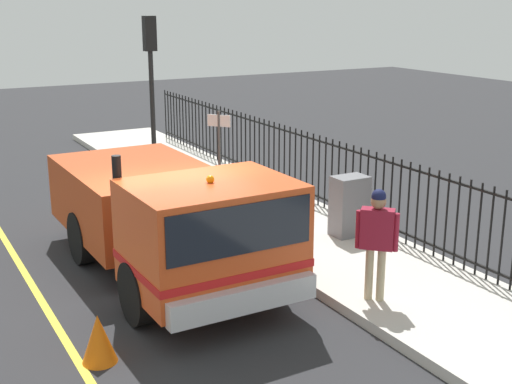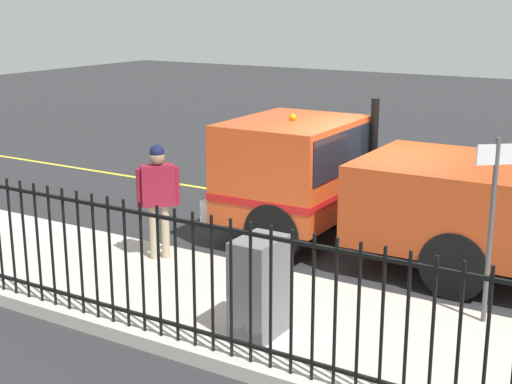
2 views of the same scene
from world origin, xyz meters
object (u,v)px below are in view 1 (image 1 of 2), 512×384
(traffic_cone, at_px, (99,339))
(street_sign, at_px, (219,152))
(worker_standing, at_px, (377,233))
(utility_cabinet, at_px, (349,206))
(work_truck, at_px, (171,215))
(traffic_light_near, at_px, (151,65))

(traffic_cone, height_order, street_sign, street_sign)
(worker_standing, relative_size, utility_cabinet, 1.49)
(utility_cabinet, bearing_deg, street_sign, 128.87)
(work_truck, xyz_separation_m, traffic_light_near, (2.06, 6.23, 1.89))
(worker_standing, bearing_deg, work_truck, -3.65)
(traffic_cone, xyz_separation_m, street_sign, (3.92, 4.37, 1.27))
(utility_cabinet, relative_size, street_sign, 0.52)
(worker_standing, bearing_deg, utility_cabinet, -74.38)
(utility_cabinet, bearing_deg, work_truck, -178.31)
(worker_standing, xyz_separation_m, traffic_light_near, (-0.22, 8.79, 1.83))
(utility_cabinet, xyz_separation_m, traffic_cone, (-5.67, -2.20, -0.42))
(work_truck, xyz_separation_m, street_sign, (2.02, 2.28, 0.42))
(traffic_light_near, bearing_deg, traffic_cone, 61.06)
(traffic_light_near, distance_m, traffic_cone, 9.61)
(work_truck, height_order, traffic_light_near, traffic_light_near)
(worker_standing, distance_m, utility_cabinet, 3.10)
(traffic_cone, bearing_deg, street_sign, 48.09)
(work_truck, relative_size, worker_standing, 3.39)
(utility_cabinet, distance_m, traffic_cone, 6.09)
(traffic_cone, bearing_deg, worker_standing, -6.49)
(utility_cabinet, bearing_deg, worker_standing, -119.02)
(utility_cabinet, bearing_deg, traffic_cone, -158.81)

